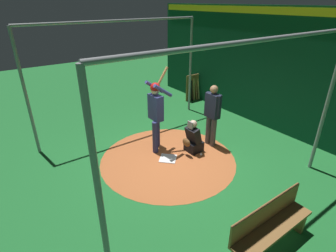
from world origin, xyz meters
The scene contains 12 objects.
ground_plane centered at (0.00, 0.00, 0.00)m, with size 26.50×26.50×0.00m, color #1E6B2D.
dirt_circle centered at (0.00, 0.00, 0.00)m, with size 3.47×3.47×0.01m, color #B76033.
home_plate centered at (0.00, 0.00, 0.01)m, with size 0.42×0.42×0.01m, color white.
batter centered at (-0.06, -0.62, 1.16)m, with size 0.68×0.49×2.21m.
catcher centered at (-0.77, 0.07, 0.36)m, with size 0.58×0.40×0.92m.
umpire centered at (-1.43, 0.06, 0.98)m, with size 0.22×0.49×1.74m.
back_wall centered at (-3.83, 0.00, 1.82)m, with size 0.23×10.50×3.62m.
cage_frame centered at (0.00, 0.00, 2.24)m, with size 5.36×4.76×3.26m.
bat_rack centered at (-3.58, -3.07, 0.49)m, with size 0.94×0.21×1.05m.
bench centered at (0.21, 3.13, 0.44)m, with size 1.70×0.36×0.85m.
baseball_0 centered at (-0.80, 0.39, 0.04)m, with size 0.07×0.07×0.07m, color white.
baseball_1 centered at (-1.04, -0.08, 0.04)m, with size 0.07×0.07×0.07m, color white.
Camera 1 is at (3.37, 4.72, 3.74)m, focal length 28.10 mm.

